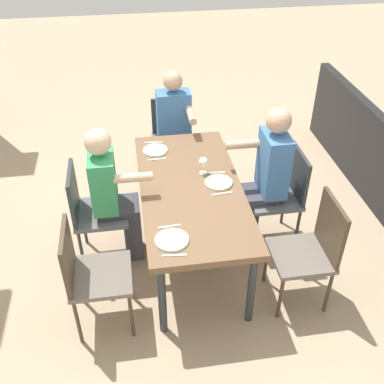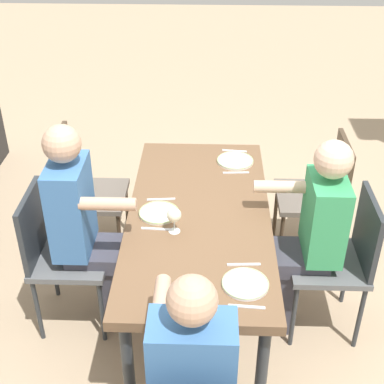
{
  "view_description": "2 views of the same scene",
  "coord_description": "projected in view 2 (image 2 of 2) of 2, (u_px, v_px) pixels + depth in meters",
  "views": [
    {
      "loc": [
        -2.95,
        0.45,
        2.89
      ],
      "look_at": [
        -0.09,
        0.0,
        0.75
      ],
      "focal_mm": 42.43,
      "sensor_mm": 36.0,
      "label": 1
    },
    {
      "loc": [
        2.6,
        0.05,
        2.54
      ],
      "look_at": [
        -0.06,
        -0.04,
        0.85
      ],
      "focal_mm": 51.16,
      "sensor_mm": 36.0,
      "label": 2
    }
  ],
  "objects": [
    {
      "name": "dining_table",
      "position": [
        199.0,
        223.0,
        3.19
      ],
      "size": [
        1.74,
        0.82,
        0.74
      ],
      "color": "brown",
      "rests_on": "ground"
    },
    {
      "name": "chair_mid_north",
      "position": [
        342.0,
        255.0,
        3.16
      ],
      "size": [
        0.44,
        0.44,
        0.92
      ],
      "color": "#5B5E61",
      "rests_on": "ground"
    },
    {
      "name": "chair_west_south",
      "position": [
        82.0,
        186.0,
        3.81
      ],
      "size": [
        0.44,
        0.44,
        0.93
      ],
      "color": "#6A6158",
      "rests_on": "ground"
    },
    {
      "name": "spoon_1",
      "position": [
        157.0,
        229.0,
        3.02
      ],
      "size": [
        0.03,
        0.17,
        0.01
      ],
      "primitive_type": "cube",
      "rotation": [
        0.0,
        0.0,
        -0.05
      ],
      "color": "silver",
      "rests_on": "dining_table"
    },
    {
      "name": "diner_man_white",
      "position": [
        84.0,
        225.0,
        3.1
      ],
      "size": [
        0.35,
        0.49,
        1.33
      ],
      "color": "#3F3F4C",
      "rests_on": "ground"
    },
    {
      "name": "spoon_2",
      "position": [
        247.0,
        307.0,
        2.51
      ],
      "size": [
        0.03,
        0.17,
        0.01
      ],
      "primitive_type": "cube",
      "rotation": [
        0.0,
        0.0,
        -0.07
      ],
      "color": "silver",
      "rests_on": "dining_table"
    },
    {
      "name": "plate_1",
      "position": [
        159.0,
        213.0,
        3.14
      ],
      "size": [
        0.23,
        0.23,
        0.02
      ],
      "color": "silver",
      "rests_on": "dining_table"
    },
    {
      "name": "diner_woman_green",
      "position": [
        310.0,
        234.0,
        3.09
      ],
      "size": [
        0.35,
        0.49,
        1.27
      ],
      "color": "#3F3F4C",
      "rests_on": "ground"
    },
    {
      "name": "fork_2",
      "position": [
        244.0,
        264.0,
        2.76
      ],
      "size": [
        0.03,
        0.17,
        0.01
      ],
      "primitive_type": "cube",
      "rotation": [
        0.0,
        0.0,
        0.06
      ],
      "color": "silver",
      "rests_on": "dining_table"
    },
    {
      "name": "plate_2",
      "position": [
        245.0,
        284.0,
        2.63
      ],
      "size": [
        0.23,
        0.23,
        0.02
      ],
      "color": "white",
      "rests_on": "dining_table"
    },
    {
      "name": "wine_glass_1",
      "position": [
        174.0,
        216.0,
        2.95
      ],
      "size": [
        0.08,
        0.08,
        0.15
      ],
      "color": "white",
      "rests_on": "dining_table"
    },
    {
      "name": "diner_guest_third",
      "position": [
        192.0,
        377.0,
        2.27
      ],
      "size": [
        0.49,
        0.35,
        1.26
      ],
      "color": "#3F3F4C",
      "rests_on": "ground"
    },
    {
      "name": "chair_mid_south",
      "position": [
        57.0,
        249.0,
        3.21
      ],
      "size": [
        0.44,
        0.44,
        0.91
      ],
      "color": "#5B5E61",
      "rests_on": "ground"
    },
    {
      "name": "fork_0",
      "position": [
        234.0,
        151.0,
        3.79
      ],
      "size": [
        0.03,
        0.17,
        0.01
      ],
      "primitive_type": "cube",
      "rotation": [
        0.0,
        0.0,
        -0.09
      ],
      "color": "silver",
      "rests_on": "dining_table"
    },
    {
      "name": "fork_1",
      "position": [
        161.0,
        199.0,
        3.27
      ],
      "size": [
        0.03,
        0.17,
        0.01
      ],
      "primitive_type": "cube",
      "rotation": [
        0.0,
        0.0,
        0.1
      ],
      "color": "silver",
      "rests_on": "dining_table"
    },
    {
      "name": "plate_0",
      "position": [
        235.0,
        161.0,
        3.66
      ],
      "size": [
        0.25,
        0.25,
        0.02
      ],
      "color": "white",
      "rests_on": "dining_table"
    },
    {
      "name": "ground_plane",
      "position": [
        198.0,
        307.0,
        3.55
      ],
      "size": [
        16.0,
        16.0,
        0.0
      ],
      "primitive_type": "plane",
      "color": "tan"
    },
    {
      "name": "spoon_0",
      "position": [
        236.0,
        173.0,
        3.54
      ],
      "size": [
        0.03,
        0.17,
        0.01
      ],
      "primitive_type": "cube",
      "rotation": [
        0.0,
        0.0,
        0.06
      ],
      "color": "silver",
      "rests_on": "dining_table"
    },
    {
      "name": "chair_west_north",
      "position": [
        321.0,
        190.0,
        3.76
      ],
      "size": [
        0.44,
        0.44,
        0.91
      ],
      "color": "#6A6158",
      "rests_on": "ground"
    }
  ]
}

